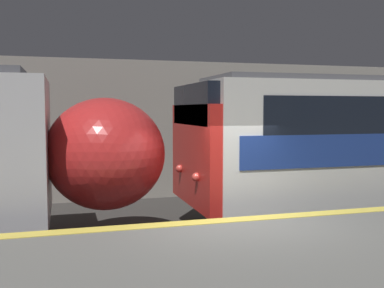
% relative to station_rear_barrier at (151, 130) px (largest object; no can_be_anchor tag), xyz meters
% --- Properties ---
extents(ground_plane, '(120.00, 120.00, 0.00)m').
position_rel_station_rear_barrier_xyz_m(ground_plane, '(0.00, -7.03, -2.16)').
color(ground_plane, '#33302D').
extents(station_rear_barrier, '(50.00, 0.15, 4.33)m').
position_rel_station_rear_barrier_xyz_m(station_rear_barrier, '(0.00, 0.00, 0.00)').
color(station_rear_barrier, '#9E998E').
rests_on(station_rear_barrier, ground).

